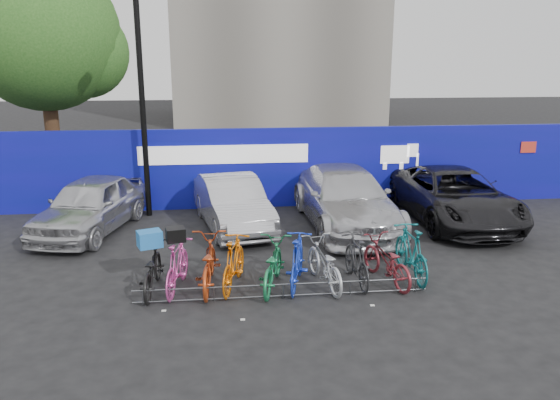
{
  "coord_description": "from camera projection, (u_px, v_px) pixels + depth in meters",
  "views": [
    {
      "loc": [
        -1.11,
        -10.07,
        4.43
      ],
      "look_at": [
        0.23,
        2.0,
        1.24
      ],
      "focal_mm": 35.0,
      "sensor_mm": 36.0,
      "label": 1
    }
  ],
  "objects": [
    {
      "name": "cargo_crate",
      "position": [
        150.0,
        239.0,
        10.38
      ],
      "size": [
        0.53,
        0.47,
        0.31
      ],
      "primitive_type": "cube",
      "rotation": [
        0.0,
        0.0,
        0.35
      ],
      "color": "blue",
      "rests_on": "bike_0"
    },
    {
      "name": "bike_rack",
      "position": [
        283.0,
        290.0,
        10.31
      ],
      "size": [
        5.6,
        0.03,
        0.3
      ],
      "color": "#595B60",
      "rests_on": "ground"
    },
    {
      "name": "lamppost",
      "position": [
        142.0,
        101.0,
        14.95
      ],
      "size": [
        0.25,
        0.5,
        6.11
      ],
      "color": "black",
      "rests_on": "ground"
    },
    {
      "name": "tree",
      "position": [
        50.0,
        38.0,
        18.59
      ],
      "size": [
        5.4,
        5.2,
        7.8
      ],
      "color": "#382314",
      "rests_on": "ground"
    },
    {
      "name": "hoarding",
      "position": [
        258.0,
        168.0,
        16.39
      ],
      "size": [
        22.0,
        0.18,
        2.4
      ],
      "color": "navy",
      "rests_on": "ground"
    },
    {
      "name": "ground",
      "position": [
        280.0,
        285.0,
        10.93
      ],
      "size": [
        100.0,
        100.0,
        0.0
      ],
      "primitive_type": "plane",
      "color": "black",
      "rests_on": "ground"
    },
    {
      "name": "bike_8",
      "position": [
        386.0,
        261.0,
        10.96
      ],
      "size": [
        1.03,
        1.85,
        0.92
      ],
      "primitive_type": "imported",
      "rotation": [
        0.0,
        0.0,
        3.39
      ],
      "color": "maroon",
      "rests_on": "ground"
    },
    {
      "name": "bike_1",
      "position": [
        177.0,
        266.0,
        10.58
      ],
      "size": [
        0.76,
        1.75,
        1.02
      ],
      "primitive_type": "imported",
      "rotation": [
        0.0,
        0.0,
        2.97
      ],
      "color": "#D845A1",
      "rests_on": "ground"
    },
    {
      "name": "bike_5",
      "position": [
        297.0,
        261.0,
        10.76
      ],
      "size": [
        0.93,
        1.83,
        1.06
      ],
      "primitive_type": "imported",
      "rotation": [
        0.0,
        0.0,
        2.88
      ],
      "color": "#1936C3",
      "rests_on": "ground"
    },
    {
      "name": "bike_9",
      "position": [
        411.0,
        252.0,
        11.19
      ],
      "size": [
        0.55,
        1.85,
        1.1
      ],
      "primitive_type": "imported",
      "rotation": [
        0.0,
        0.0,
        3.16
      ],
      "color": "#116C70",
      "rests_on": "ground"
    },
    {
      "name": "cargo_topcase",
      "position": [
        176.0,
        234.0,
        10.42
      ],
      "size": [
        0.41,
        0.39,
        0.26
      ],
      "primitive_type": "cube",
      "rotation": [
        0.0,
        0.0,
        0.21
      ],
      "color": "black",
      "rests_on": "bike_1"
    },
    {
      "name": "car_0",
      "position": [
        90.0,
        205.0,
        14.12
      ],
      "size": [
        2.72,
        4.53,
        1.44
      ],
      "primitive_type": "imported",
      "rotation": [
        0.0,
        0.0,
        -0.26
      ],
      "color": "#B6B7BB",
      "rests_on": "ground"
    },
    {
      "name": "bike_7",
      "position": [
        357.0,
        260.0,
        10.9
      ],
      "size": [
        0.53,
        1.67,
        0.99
      ],
      "primitive_type": "imported",
      "rotation": [
        0.0,
        0.0,
        3.18
      ],
      "color": "#27282A",
      "rests_on": "ground"
    },
    {
      "name": "bike_4",
      "position": [
        272.0,
        265.0,
        10.7
      ],
      "size": [
        1.08,
        1.92,
        0.96
      ],
      "primitive_type": "imported",
      "rotation": [
        0.0,
        0.0,
        2.88
      ],
      "color": "#1A7C46",
      "rests_on": "ground"
    },
    {
      "name": "bike_2",
      "position": [
        208.0,
        263.0,
        10.7
      ],
      "size": [
        0.8,
        1.99,
        1.02
      ],
      "primitive_type": "imported",
      "rotation": [
        0.0,
        0.0,
        3.08
      ],
      "color": "#AC3B15",
      "rests_on": "ground"
    },
    {
      "name": "bike_6",
      "position": [
        324.0,
        263.0,
        10.81
      ],
      "size": [
        0.94,
        1.87,
        0.94
      ],
      "primitive_type": "imported",
      "rotation": [
        0.0,
        0.0,
        3.32
      ],
      "color": "#A9ADB0",
      "rests_on": "ground"
    },
    {
      "name": "bike_0",
      "position": [
        152.0,
        269.0,
        10.54
      ],
      "size": [
        0.69,
        1.78,
        0.92
      ],
      "primitive_type": "imported",
      "rotation": [
        0.0,
        0.0,
        3.09
      ],
      "color": "black",
      "rests_on": "ground"
    },
    {
      "name": "bike_3",
      "position": [
        234.0,
        263.0,
        10.7
      ],
      "size": [
        0.91,
        1.8,
        1.04
      ],
      "primitive_type": "imported",
      "rotation": [
        0.0,
        0.0,
        2.88
      ],
      "color": "orange",
      "rests_on": "ground"
    },
    {
      "name": "car_1",
      "position": [
        232.0,
        203.0,
        14.46
      ],
      "size": [
        2.22,
        4.34,
        1.36
      ],
      "primitive_type": "imported",
      "rotation": [
        0.0,
        0.0,
        0.2
      ],
      "color": "#B2B2B8",
      "rests_on": "ground"
    },
    {
      "name": "car_2",
      "position": [
        345.0,
        198.0,
        14.62
      ],
      "size": [
        2.37,
        5.37,
        1.53
      ],
      "primitive_type": "imported",
      "rotation": [
        0.0,
        0.0,
        0.04
      ],
      "color": "silver",
      "rests_on": "ground"
    },
    {
      "name": "car_3",
      "position": [
        454.0,
        196.0,
        15.03
      ],
      "size": [
        2.46,
        5.24,
        1.45
      ],
      "primitive_type": "imported",
      "rotation": [
        0.0,
        0.0,
        -0.01
      ],
      "color": "black",
      "rests_on": "ground"
    }
  ]
}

